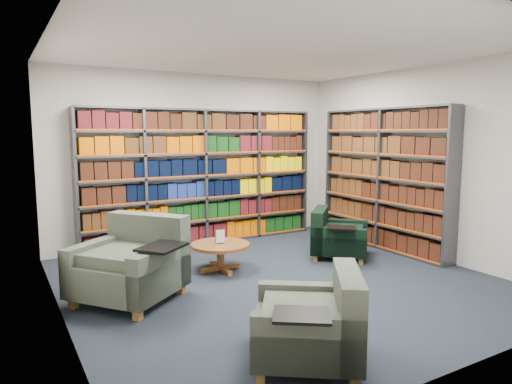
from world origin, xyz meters
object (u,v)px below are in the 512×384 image
chair_green_right (335,238)px  chair_teal_front (317,326)px  chair_teal_left (134,266)px  coffee_table (220,249)px

chair_green_right → chair_teal_front: 3.24m
chair_teal_left → coffee_table: size_ratio=1.79×
chair_teal_front → coffee_table: chair_teal_front is taller
chair_teal_front → coffee_table: bearing=81.2°
chair_teal_left → chair_green_right: (3.04, 0.21, -0.08)m
chair_green_right → coffee_table: 1.79m
chair_teal_left → coffee_table: (1.27, 0.43, -0.07)m
chair_green_right → chair_teal_left: bearing=-176.0°
chair_teal_front → chair_teal_left: bearing=111.6°
chair_teal_left → chair_teal_front: 2.34m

